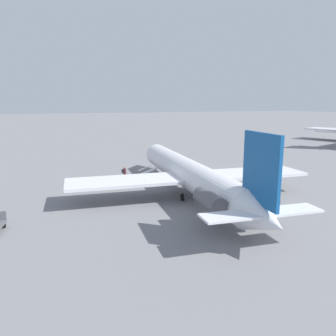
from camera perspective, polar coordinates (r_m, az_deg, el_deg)
ground_plane at (r=34.62m, az=3.19°, el=-4.34°), size 600.00×600.00×0.00m
airplane_main at (r=33.15m, az=3.82°, el=-1.05°), size 32.46×24.71×7.51m
boarding_stairs at (r=40.74m, az=-5.66°, el=-1.45°), size 1.58×4.12×1.82m
passenger at (r=40.01m, az=-7.61°, el=-0.82°), size 0.37×0.56×1.74m
traffic_cone_near_stairs at (r=40.89m, az=-10.21°, el=-1.71°), size 0.51×0.51×0.57m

